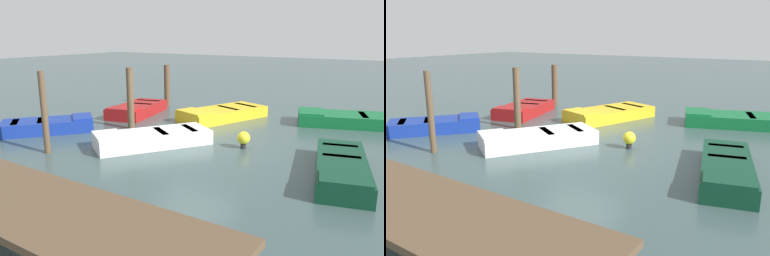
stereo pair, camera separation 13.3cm
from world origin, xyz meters
TOP-DOWN VIEW (x-y plane):
  - ground_plane at (0.00, 0.00)m, footprint 80.00×80.00m
  - dock_segment at (-1.95, 6.55)m, footprint 5.27×1.63m
  - rowboat_yellow at (0.53, -2.95)m, footprint 2.50×3.61m
  - rowboat_dark_green at (-4.43, 0.87)m, footprint 1.80×3.48m
  - rowboat_red at (3.71, -1.92)m, footprint 1.90×3.05m
  - rowboat_blue at (4.38, 1.67)m, footprint 2.66×2.86m
  - rowboat_green at (-3.75, -4.43)m, footprint 3.95×2.51m
  - rowboat_white at (0.62, 1.14)m, footprint 2.82×3.34m
  - mooring_piling_near_right at (2.42, -0.07)m, footprint 0.22×0.22m
  - mooring_piling_far_right at (3.88, -4.16)m, footprint 0.25×0.25m
  - mooring_piling_near_left at (2.54, 3.16)m, footprint 0.16×0.16m
  - marker_buoy at (-1.69, 0.03)m, footprint 0.36×0.36m

SIDE VIEW (x-z plane):
  - ground_plane at x=0.00m, z-range 0.00..0.00m
  - rowboat_green at x=-3.75m, z-range -0.01..0.45m
  - rowboat_dark_green at x=-4.43m, z-range -0.01..0.45m
  - rowboat_yellow at x=0.53m, z-range -0.01..0.45m
  - rowboat_white at x=0.62m, z-range -0.01..0.45m
  - rowboat_red at x=3.71m, z-range -0.01..0.45m
  - rowboat_blue at x=4.38m, z-range -0.01..0.45m
  - marker_buoy at x=-1.69m, z-range 0.05..0.53m
  - dock_segment at x=-1.95m, z-range 0.36..1.31m
  - mooring_piling_far_right at x=3.88m, z-range 0.00..1.77m
  - mooring_piling_near_right at x=2.42m, z-range 0.00..2.02m
  - mooring_piling_near_left at x=2.54m, z-range 0.00..2.16m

